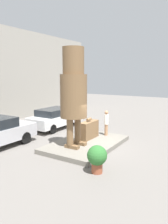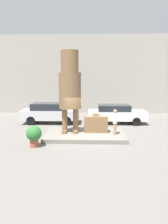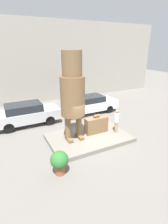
# 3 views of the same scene
# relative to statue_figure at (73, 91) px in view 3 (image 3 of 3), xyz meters

# --- Properties ---
(ground_plane) EXTENTS (60.00, 60.00, 0.00)m
(ground_plane) POSITION_rel_statue_figure_xyz_m (0.96, -0.18, -3.22)
(ground_plane) COLOR slate
(pedestal) EXTENTS (4.94, 3.16, 0.24)m
(pedestal) POSITION_rel_statue_figure_xyz_m (0.96, -0.18, -3.09)
(pedestal) COLOR slate
(pedestal) RESTS_ON ground_plane
(building_backdrop) EXTENTS (28.00, 0.60, 7.99)m
(building_backdrop) POSITION_rel_statue_figure_xyz_m (0.96, 9.41, 0.78)
(building_backdrop) COLOR gray
(building_backdrop) RESTS_ON ground_plane
(statue_figure) EXTENTS (1.38, 1.38, 5.09)m
(statue_figure) POSITION_rel_statue_figure_xyz_m (0.00, 0.00, 0.00)
(statue_figure) COLOR brown
(statue_figure) RESTS_ON pedestal
(giant_suitcase) EXTENTS (1.49, 0.50, 1.24)m
(giant_suitcase) POSITION_rel_statue_figure_xyz_m (1.63, 0.05, -2.45)
(giant_suitcase) COLOR brown
(giant_suitcase) RESTS_ON pedestal
(tourist) EXTENTS (0.27, 0.27, 1.56)m
(tourist) POSITION_rel_statue_figure_xyz_m (2.78, -0.52, -2.12)
(tourist) COLOR #A87A56
(tourist) RESTS_ON pedestal
(parked_car_silver) EXTENTS (4.57, 1.78, 1.65)m
(parked_car_silver) POSITION_rel_statue_figure_xyz_m (-2.03, 3.84, -2.34)
(parked_car_silver) COLOR #B7B7BC
(parked_car_silver) RESTS_ON ground_plane
(parked_car_white) EXTENTS (4.62, 1.80, 1.52)m
(parked_car_white) POSITION_rel_statue_figure_xyz_m (3.34, 3.93, -2.40)
(parked_car_white) COLOR silver
(parked_car_white) RESTS_ON ground_plane
(planter_pot) EXTENTS (0.82, 0.82, 1.16)m
(planter_pot) POSITION_rel_statue_figure_xyz_m (-1.73, -2.32, -2.54)
(planter_pot) COLOR brown
(planter_pot) RESTS_ON ground_plane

